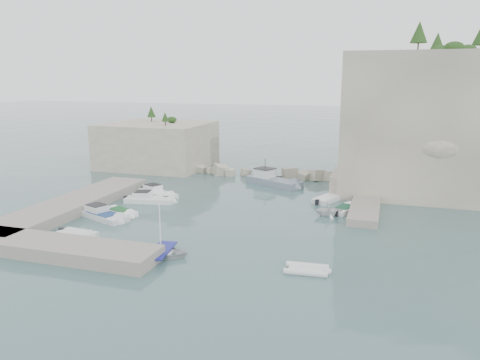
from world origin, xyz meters
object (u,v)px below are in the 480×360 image
(tender_east_b, at_px, (344,212))
(rowboat, at_px, (161,256))
(inflatable_dinghy, at_px, (306,272))
(motorboat_c, at_px, (120,215))
(tender_east_c, at_px, (329,201))
(motorboat_a, at_px, (157,196))
(motorboat_b, at_px, (150,202))
(tender_east_a, at_px, (328,216))
(tender_east_d, at_px, (347,196))
(motorboat_e, at_px, (78,237))
(work_boat, at_px, (274,185))
(motorboat_d, at_px, (103,218))

(tender_east_b, bearing_deg, rowboat, 161.84)
(rowboat, relative_size, inflatable_dinghy, 1.30)
(motorboat_c, height_order, tender_east_c, same)
(rowboat, bearing_deg, motorboat_c, 37.98)
(motorboat_a, xyz_separation_m, rowboat, (9.50, -17.61, 0.00))
(motorboat_c, bearing_deg, tender_east_c, 53.93)
(motorboat_b, xyz_separation_m, tender_east_a, (20.35, 0.82, 0.00))
(inflatable_dinghy, bearing_deg, tender_east_b, 82.03)
(inflatable_dinghy, xyz_separation_m, tender_east_b, (1.18, 16.99, 0.00))
(motorboat_a, distance_m, tender_east_d, 23.08)
(motorboat_a, bearing_deg, motorboat_e, -62.74)
(inflatable_dinghy, relative_size, tender_east_a, 1.16)
(motorboat_c, distance_m, tender_east_c, 23.79)
(rowboat, xyz_separation_m, work_boat, (2.62, 27.78, 0.00))
(motorboat_c, relative_size, motorboat_e, 1.16)
(motorboat_d, xyz_separation_m, inflatable_dinghy, (22.25, -7.06, 0.00))
(motorboat_d, relative_size, inflatable_dinghy, 1.95)
(rowboat, distance_m, tender_east_a, 19.26)
(motorboat_d, bearing_deg, work_boat, 77.93)
(tender_east_d, bearing_deg, motorboat_b, 116.96)
(tender_east_d, bearing_deg, motorboat_e, 138.44)
(motorboat_b, distance_m, motorboat_d, 7.30)
(motorboat_e, distance_m, tender_east_b, 27.18)
(motorboat_d, distance_m, tender_east_d, 28.64)
(motorboat_d, bearing_deg, motorboat_c, 80.18)
(motorboat_b, distance_m, tender_east_a, 20.36)
(motorboat_e, bearing_deg, inflatable_dinghy, 2.56)
(motorboat_d, relative_size, tender_east_a, 2.26)
(tender_east_b, bearing_deg, tender_east_a, 161.74)
(rowboat, distance_m, tender_east_b, 21.74)
(tender_east_b, bearing_deg, motorboat_b, 115.63)
(tender_east_a, distance_m, tender_east_d, 9.16)
(motorboat_b, bearing_deg, rowboat, -69.48)
(motorboat_b, bearing_deg, motorboat_e, -102.34)
(motorboat_b, height_order, tender_east_a, tender_east_a)
(motorboat_b, relative_size, motorboat_d, 0.91)
(motorboat_a, distance_m, tender_east_c, 20.64)
(tender_east_c, xyz_separation_m, work_boat, (-8.11, 6.06, 0.00))
(motorboat_a, relative_size, tender_east_a, 2.13)
(motorboat_e, xyz_separation_m, tender_east_a, (20.70, 13.71, 0.00))
(motorboat_a, relative_size, tender_east_b, 1.47)
(rowboat, xyz_separation_m, tender_east_d, (12.50, 24.59, 0.00))
(tender_east_b, bearing_deg, inflatable_dinghy, -165.71)
(rowboat, bearing_deg, tender_east_b, -44.34)
(motorboat_a, bearing_deg, tender_east_d, 44.05)
(motorboat_c, distance_m, tender_east_a, 21.87)
(rowboat, distance_m, tender_east_d, 27.59)
(tender_east_a, height_order, tender_east_b, tender_east_a)
(motorboat_b, bearing_deg, inflatable_dinghy, -45.23)
(motorboat_d, bearing_deg, tender_east_a, 40.83)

